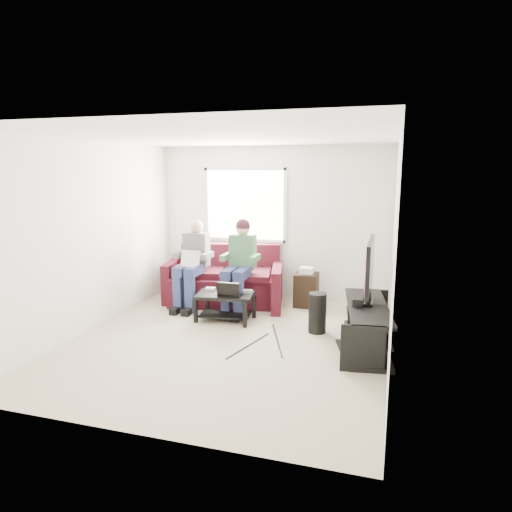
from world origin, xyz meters
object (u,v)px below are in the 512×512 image
object	(u,v)px
sofa	(224,282)
end_table	(306,289)
tv	(370,268)
subwoofer	(317,313)
coffee_table	(225,301)
tv_stand	(367,328)

from	to	relation	value
sofa	end_table	world-z (taller)	sofa
tv	end_table	size ratio (longest dim) A/B	1.70
subwoofer	sofa	bearing A→B (deg)	149.60
coffee_table	tv_stand	distance (m)	2.11
sofa	subwoofer	world-z (taller)	sofa
coffee_table	subwoofer	bearing A→B (deg)	-4.95
tv_stand	subwoofer	world-z (taller)	subwoofer
tv	subwoofer	distance (m)	1.01
sofa	tv_stand	xyz separation A→B (m)	(2.41, -1.34, -0.10)
tv_stand	coffee_table	bearing A→B (deg)	168.03
tv	sofa	bearing A→B (deg)	152.85
coffee_table	tv	distance (m)	2.20
coffee_table	tv	size ratio (longest dim) A/B	0.80
tv	end_table	distance (m)	1.88
sofa	end_table	bearing A→B (deg)	6.46
subwoofer	end_table	distance (m)	1.23
coffee_table	tv	world-z (taller)	tv
tv_stand	tv	bearing A→B (deg)	91.47
coffee_table	tv_stand	size ratio (longest dim) A/B	0.52
tv_stand	subwoofer	xyz separation A→B (m)	(-0.68, 0.32, 0.04)
subwoofer	tv	bearing A→B (deg)	-17.88
sofa	tv	distance (m)	2.79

